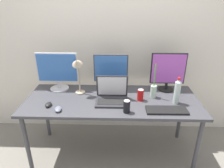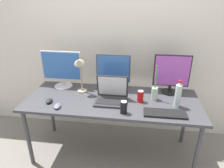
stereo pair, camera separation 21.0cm
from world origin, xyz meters
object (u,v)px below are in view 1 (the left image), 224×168
(mouse_by_keyboard, at_px, (58,109))
(mouse_by_laptop, at_px, (48,104))
(monitor_left, at_px, (57,70))
(laptop_silver, at_px, (111,95))
(water_bottle, at_px, (177,92))
(soda_can_near_keyboard, at_px, (140,95))
(keyboard_main, at_px, (167,110))
(bamboo_vase, at_px, (153,90))
(desk_lamp, at_px, (78,70))
(soda_can_by_laptop, at_px, (127,107))
(monitor_center, at_px, (111,71))
(work_desk, at_px, (112,104))
(monitor_right, at_px, (168,71))

(mouse_by_keyboard, height_order, mouse_by_laptop, mouse_by_laptop)
(monitor_left, xyz_separation_m, mouse_by_keyboard, (0.12, -0.49, -0.22))
(laptop_silver, height_order, water_bottle, water_bottle)
(laptop_silver, height_order, mouse_by_keyboard, laptop_silver)
(monitor_left, xyz_separation_m, soda_can_near_keyboard, (0.94, -0.25, -0.17))
(mouse_by_keyboard, xyz_separation_m, soda_can_near_keyboard, (0.82, 0.24, 0.05))
(monitor_left, bearing_deg, keyboard_main, -21.68)
(bamboo_vase, relative_size, desk_lamp, 0.88)
(desk_lamp, bearing_deg, mouse_by_keyboard, -112.84)
(mouse_by_laptop, bearing_deg, mouse_by_keyboard, -35.29)
(keyboard_main, distance_m, bamboo_vase, 0.31)
(bamboo_vase, height_order, desk_lamp, desk_lamp)
(keyboard_main, xyz_separation_m, desk_lamp, (-0.91, 0.33, 0.29))
(keyboard_main, xyz_separation_m, soda_can_near_keyboard, (-0.24, 0.22, 0.05))
(soda_can_by_laptop, bearing_deg, keyboard_main, 4.34)
(monitor_left, distance_m, monitor_center, 0.62)
(soda_can_by_laptop, bearing_deg, monitor_center, 108.42)
(work_desk, xyz_separation_m, bamboo_vase, (0.45, 0.06, 0.14))
(soda_can_near_keyboard, bearing_deg, monitor_left, 164.98)
(monitor_center, distance_m, soda_can_by_laptop, 0.56)
(work_desk, distance_m, water_bottle, 0.70)
(keyboard_main, height_order, water_bottle, water_bottle)
(mouse_by_laptop, distance_m, desk_lamp, 0.47)
(monitor_left, xyz_separation_m, monitor_right, (1.28, 0.01, 0.00))
(laptop_silver, distance_m, mouse_by_keyboard, 0.56)
(laptop_silver, relative_size, keyboard_main, 0.84)
(monitor_center, bearing_deg, monitor_left, -179.16)
(mouse_by_laptop, xyz_separation_m, bamboo_vase, (1.10, 0.22, 0.06))
(monitor_left, bearing_deg, water_bottle, -13.06)
(mouse_by_laptop, xyz_separation_m, soda_can_by_laptop, (0.79, -0.09, 0.04))
(monitor_right, relative_size, water_bottle, 1.56)
(monitor_right, distance_m, desk_lamp, 1.02)
(mouse_by_laptop, bearing_deg, bamboo_vase, 10.90)
(work_desk, bearing_deg, soda_can_near_keyboard, -2.68)
(soda_can_near_keyboard, bearing_deg, work_desk, 177.32)
(keyboard_main, relative_size, mouse_by_laptop, 4.03)
(soda_can_by_laptop, bearing_deg, bamboo_vase, 46.24)
(monitor_left, relative_size, bamboo_vase, 1.23)
(keyboard_main, distance_m, mouse_by_laptop, 1.19)
(water_bottle, xyz_separation_m, desk_lamp, (-1.04, 0.16, 0.17))
(monitor_left, distance_m, laptop_silver, 0.71)
(monitor_left, xyz_separation_m, mouse_by_laptop, (-0.00, -0.41, -0.22))
(water_bottle, bearing_deg, bamboo_vase, 150.93)
(mouse_by_laptop, xyz_separation_m, water_bottle, (1.31, 0.10, 0.11))
(monitor_right, distance_m, laptop_silver, 0.72)
(monitor_right, bearing_deg, laptop_silver, -155.79)
(soda_can_by_laptop, bearing_deg, monitor_left, 147.67)
(bamboo_vase, bearing_deg, monitor_right, 46.95)
(mouse_by_keyboard, xyz_separation_m, water_bottle, (1.19, 0.19, 0.12))
(keyboard_main, relative_size, desk_lamp, 0.91)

